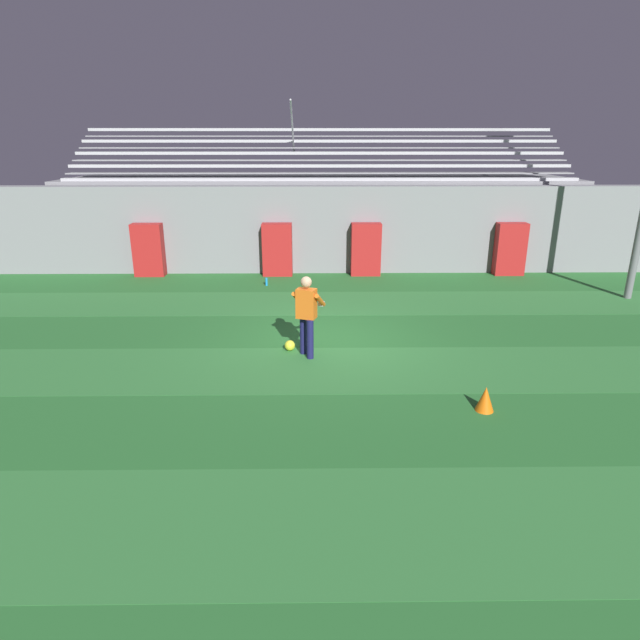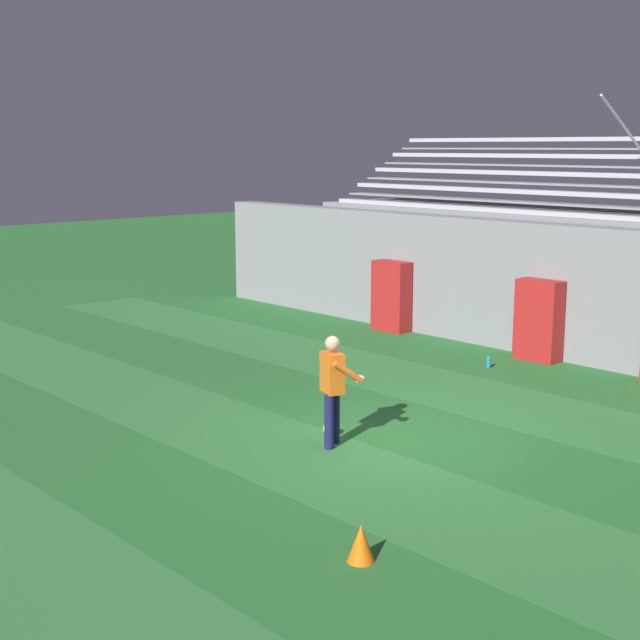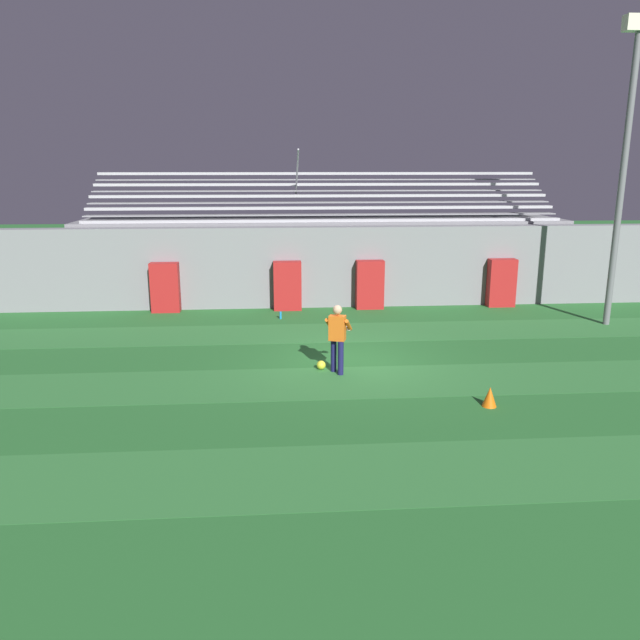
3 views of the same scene
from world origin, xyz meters
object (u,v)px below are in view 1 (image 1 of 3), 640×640
(padding_pillar_far_right, at_px, (510,249))
(water_bottle, at_px, (266,282))
(padding_pillar_gate_right, at_px, (366,249))
(soccer_ball, at_px, (290,345))
(padding_pillar_far_left, at_px, (148,250))
(traffic_cone, at_px, (485,399))
(goalkeeper, at_px, (307,311))
(padding_pillar_gate_left, at_px, (277,250))

(padding_pillar_far_right, xyz_separation_m, water_bottle, (-7.80, -1.31, -0.72))
(padding_pillar_gate_right, xyz_separation_m, soccer_ball, (-2.20, -6.58, -0.73))
(padding_pillar_far_left, bearing_deg, traffic_cone, -48.81)
(padding_pillar_far_right, xyz_separation_m, goalkeeper, (-6.51, -6.86, 0.11))
(padding_pillar_gate_left, relative_size, soccer_ball, 7.65)
(padding_pillar_far_left, bearing_deg, padding_pillar_far_right, 0.00)
(soccer_ball, bearing_deg, padding_pillar_far_left, 126.10)
(padding_pillar_gate_right, distance_m, water_bottle, 3.46)
(padding_pillar_gate_right, distance_m, traffic_cone, 9.33)
(padding_pillar_far_left, bearing_deg, goalkeeper, -53.05)
(padding_pillar_gate_left, bearing_deg, soccer_ball, -84.27)
(padding_pillar_gate_right, bearing_deg, padding_pillar_far_left, 180.00)
(padding_pillar_gate_right, height_order, traffic_cone, padding_pillar_gate_right)
(padding_pillar_gate_left, relative_size, padding_pillar_far_right, 1.00)
(water_bottle, bearing_deg, soccer_ball, -80.04)
(padding_pillar_far_right, height_order, water_bottle, padding_pillar_far_right)
(padding_pillar_gate_left, height_order, padding_pillar_far_right, same)
(padding_pillar_gate_left, relative_size, padding_pillar_far_left, 1.00)
(padding_pillar_gate_left, bearing_deg, padding_pillar_far_right, 0.00)
(padding_pillar_gate_right, xyz_separation_m, padding_pillar_far_left, (-6.99, 0.00, 0.00))
(padding_pillar_far_left, distance_m, soccer_ball, 8.18)
(padding_pillar_far_left, xyz_separation_m, padding_pillar_far_right, (11.67, 0.00, 0.00))
(padding_pillar_far_right, relative_size, traffic_cone, 4.01)
(soccer_ball, bearing_deg, traffic_cone, -39.00)
(padding_pillar_far_left, bearing_deg, padding_pillar_gate_right, 0.00)
(padding_pillar_gate_right, bearing_deg, soccer_ball, -108.46)
(padding_pillar_gate_left, height_order, soccer_ball, padding_pillar_gate_left)
(padding_pillar_gate_right, distance_m, padding_pillar_far_left, 6.99)
(padding_pillar_gate_left, xyz_separation_m, padding_pillar_far_right, (7.53, 0.00, 0.00))
(padding_pillar_gate_left, bearing_deg, padding_pillar_gate_right, 0.00)
(padding_pillar_gate_right, bearing_deg, padding_pillar_gate_left, 180.00)
(padding_pillar_far_left, xyz_separation_m, traffic_cone, (8.09, -9.25, -0.63))
(padding_pillar_far_left, xyz_separation_m, water_bottle, (3.87, -1.31, -0.72))
(water_bottle, bearing_deg, goalkeeper, -76.92)
(padding_pillar_gate_left, xyz_separation_m, soccer_ball, (0.66, -6.58, -0.73))
(soccer_ball, height_order, water_bottle, water_bottle)
(padding_pillar_far_right, height_order, goalkeeper, padding_pillar_far_right)
(soccer_ball, distance_m, traffic_cone, 4.24)
(goalkeeper, xyz_separation_m, water_bottle, (-1.29, 5.55, -0.83))
(goalkeeper, bearing_deg, padding_pillar_gate_left, 98.49)
(padding_pillar_far_left, xyz_separation_m, soccer_ball, (4.80, -6.58, -0.73))
(padding_pillar_gate_left, distance_m, soccer_ball, 6.65)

